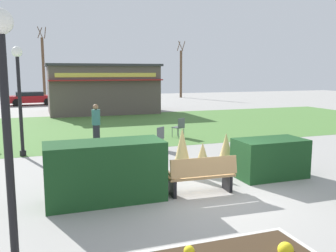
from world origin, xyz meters
name	(u,v)px	position (x,y,z in m)	size (l,w,h in m)	color
ground_plane	(214,197)	(0.00, 0.00, 0.00)	(80.00, 80.00, 0.00)	#999691
lawn_patch	(116,127)	(0.00, 11.92, 0.00)	(36.00, 12.00, 0.01)	#4C7A38
park_bench	(202,175)	(-0.21, 0.28, 0.48)	(1.72, 0.59, 0.95)	tan
hedge_left	(105,171)	(-2.51, 0.62, 0.70)	(2.71, 1.10, 1.40)	#19421E
hedge_right	(270,158)	(2.25, 0.99, 0.55)	(1.97, 1.10, 1.10)	#19421E
ornamental_grass_behind_left	(203,159)	(0.53, 1.83, 0.48)	(0.59, 0.59, 0.96)	tan
ornamental_grass_behind_right	(182,151)	(0.00, 2.09, 0.69)	(0.63, 0.63, 1.38)	tan
ornamental_grass_behind_center	(226,151)	(1.52, 2.24, 0.56)	(0.59, 0.59, 1.12)	tan
lamppost_near	(6,111)	(-4.32, -2.00, 2.44)	(0.36, 0.36, 3.84)	black
lamppost_mid	(19,88)	(-4.51, 6.12, 2.44)	(0.36, 0.36, 3.84)	black
food_kiosk	(102,88)	(0.53, 19.48, 1.77)	(7.86, 5.49, 3.53)	#594C47
cafe_chair_east	(158,136)	(0.38, 5.53, 0.53)	(0.62, 0.62, 0.89)	#4C5156
cafe_chair_center	(180,126)	(2.12, 7.75, 0.53)	(0.60, 0.60, 0.89)	#4C5156
person_strolling	(96,125)	(-1.74, 7.14, 0.86)	(0.34, 0.34, 1.69)	#23232D
parked_car_west_slot	(31,98)	(-4.58, 27.48, 0.64)	(4.32, 2.29, 1.20)	maroon
tree_left_bg	(181,73)	(11.75, 32.01, 2.86)	(0.91, 0.96, 6.45)	brown
tree_right_bg	(43,68)	(-3.32, 32.54, 3.38)	(0.91, 0.96, 7.50)	brown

